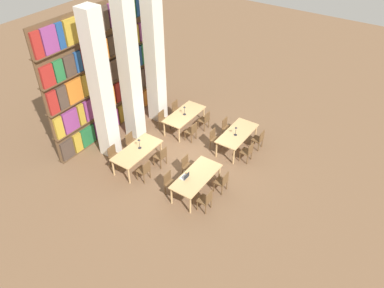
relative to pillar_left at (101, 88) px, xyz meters
name	(u,v)px	position (x,y,z in m)	size (l,w,h in m)	color
ground_plane	(189,156)	(1.58, -2.86, -3.00)	(40.00, 40.00, 0.00)	brown
bookshelf_bank	(109,72)	(1.57, 1.18, -0.31)	(6.46, 0.35, 5.50)	brown
pillar_left	(101,88)	(0.00, 0.00, 0.00)	(0.63, 0.63, 6.00)	silver
pillar_center	(130,72)	(1.58, 0.00, 0.00)	(0.63, 0.63, 6.00)	silver
pillar_right	(155,58)	(3.16, 0.00, 0.00)	(0.63, 0.63, 6.00)	silver
reading_table_0	(196,178)	(0.05, -4.21, -2.30)	(2.10, 0.96, 0.78)	tan
chair_0	(206,200)	(-0.50, -4.97, -2.52)	(0.42, 0.40, 0.89)	brown
chair_1	(170,182)	(-0.50, -3.45, -2.52)	(0.42, 0.40, 0.89)	brown
chair_2	(222,181)	(0.60, -4.97, -2.52)	(0.42, 0.40, 0.89)	brown
chair_3	(188,166)	(0.60, -3.45, -2.52)	(0.42, 0.40, 0.89)	brown
laptop	(185,177)	(-0.25, -3.93, -2.18)	(0.32, 0.22, 0.21)	silver
reading_table_1	(237,134)	(3.16, -4.17, -2.30)	(2.10, 0.96, 0.78)	tan
chair_4	(248,151)	(2.65, -4.93, -2.52)	(0.42, 0.40, 0.89)	brown
chair_5	(215,139)	(2.65, -3.41, -2.52)	(0.42, 0.40, 0.89)	brown
chair_6	(259,139)	(3.65, -4.93, -2.52)	(0.42, 0.40, 0.89)	brown
chair_7	(227,127)	(3.65, -3.41, -2.52)	(0.42, 0.40, 0.89)	brown
desk_lamp_0	(236,129)	(2.99, -4.17, -1.95)	(0.14, 0.14, 0.41)	#232328
reading_table_2	(137,152)	(-0.01, -1.49, -2.30)	(2.10, 0.96, 0.78)	tan
chair_8	(144,170)	(-0.51, -2.26, -2.52)	(0.42, 0.40, 0.89)	brown
chair_9	(114,156)	(-0.51, -0.73, -2.52)	(0.42, 0.40, 0.89)	brown
chair_10	(161,156)	(0.51, -2.26, -2.52)	(0.42, 0.40, 0.89)	brown
chair_11	(132,143)	(0.51, -0.73, -2.52)	(0.42, 0.40, 0.89)	brown
desk_lamp_1	(139,142)	(0.14, -1.51, -1.93)	(0.14, 0.14, 0.44)	#232328
reading_table_3	(184,115)	(3.11, -1.55, -2.30)	(2.10, 0.96, 0.78)	tan
chair_12	(192,131)	(2.56, -2.31, -2.52)	(0.42, 0.40, 0.89)	brown
chair_13	(163,120)	(2.56, -0.79, -2.52)	(0.42, 0.40, 0.89)	brown
chair_14	(205,120)	(3.59, -2.31, -2.52)	(0.42, 0.40, 0.89)	brown
chair_15	(177,109)	(3.59, -0.79, -2.52)	(0.42, 0.40, 0.89)	brown
desk_lamp_2	(184,109)	(3.07, -1.59, -1.94)	(0.14, 0.14, 0.43)	#232328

